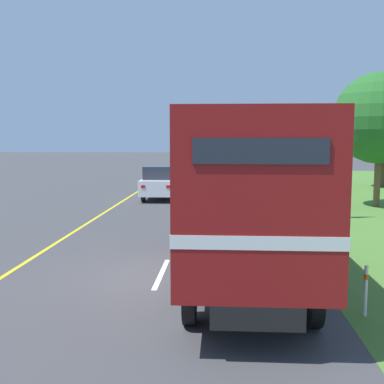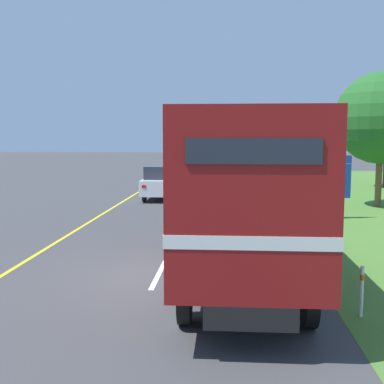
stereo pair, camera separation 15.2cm
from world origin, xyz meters
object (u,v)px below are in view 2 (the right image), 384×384
(lead_car_white, at_px, (162,182))
(highway_sign, at_px, (325,181))
(roadside_tree_near, at_px, (381,118))
(horse_trailer_truck, at_px, (243,192))
(delineator_post, at_px, (362,290))

(lead_car_white, distance_m, highway_sign, 9.38)
(lead_car_white, bearing_deg, roadside_tree_near, -10.99)
(horse_trailer_truck, distance_m, highway_sign, 9.65)
(lead_car_white, distance_m, roadside_tree_near, 11.34)
(highway_sign, xyz_separation_m, delineator_post, (-1.51, -10.97, -1.01))
(lead_car_white, distance_m, delineator_post, 17.70)
(highway_sign, height_order, delineator_post, highway_sign)
(horse_trailer_truck, relative_size, lead_car_white, 2.29)
(highway_sign, bearing_deg, lead_car_white, 142.40)
(highway_sign, relative_size, delineator_post, 2.70)
(roadside_tree_near, distance_m, delineator_post, 15.80)
(lead_car_white, bearing_deg, highway_sign, -37.60)
(highway_sign, xyz_separation_m, roadside_tree_near, (3.24, 3.64, 2.67))
(highway_sign, relative_size, roadside_tree_near, 0.40)
(horse_trailer_truck, bearing_deg, highway_sign, 67.97)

